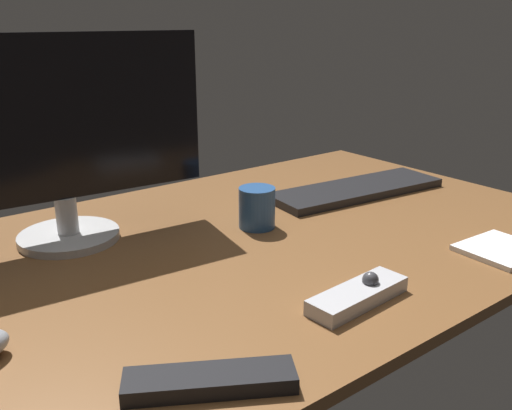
% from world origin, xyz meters
% --- Properties ---
extents(desk, '(1.40, 0.84, 0.02)m').
position_xyz_m(desk, '(0.00, 0.00, 0.01)').
color(desk, brown).
rests_on(desk, ground).
extents(monitor, '(0.55, 0.19, 0.38)m').
position_xyz_m(monitor, '(-0.25, 0.21, 0.22)').
color(monitor, silver).
rests_on(monitor, desk).
extents(keyboard, '(0.45, 0.18, 0.02)m').
position_xyz_m(keyboard, '(0.40, 0.08, 0.03)').
color(keyboard, black).
rests_on(keyboard, desk).
extents(media_remote, '(0.18, 0.07, 0.04)m').
position_xyz_m(media_remote, '(-0.00, -0.29, 0.03)').
color(media_remote, '#B7B7BC').
rests_on(media_remote, desk).
extents(tv_remote, '(0.20, 0.14, 0.02)m').
position_xyz_m(tv_remote, '(-0.28, -0.33, 0.03)').
color(tv_remote, black).
rests_on(tv_remote, desk).
extents(coffee_mug, '(0.07, 0.07, 0.08)m').
position_xyz_m(coffee_mug, '(0.07, 0.05, 0.06)').
color(coffee_mug, '#28518C').
rests_on(coffee_mug, desk).
extents(notepad, '(0.14, 0.13, 0.01)m').
position_xyz_m(notepad, '(0.35, -0.32, 0.02)').
color(notepad, white).
rests_on(notepad, desk).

